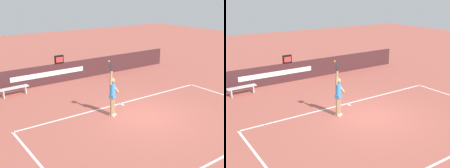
{
  "view_description": "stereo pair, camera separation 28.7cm",
  "coord_description": "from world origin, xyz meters",
  "views": [
    {
      "loc": [
        -8.21,
        -8.88,
        5.33
      ],
      "look_at": [
        -1.05,
        1.16,
        1.42
      ],
      "focal_mm": 46.35,
      "sensor_mm": 36.0,
      "label": 1
    },
    {
      "loc": [
        -7.97,
        -9.04,
        5.33
      ],
      "look_at": [
        -1.05,
        1.16,
        1.42
      ],
      "focal_mm": 46.35,
      "sensor_mm": 36.0,
      "label": 2
    }
  ],
  "objects": [
    {
      "name": "ground_plane",
      "position": [
        0.0,
        0.0,
        0.0
      ],
      "size": [
        60.0,
        60.0,
        0.0
      ],
      "primitive_type": "plane",
      "color": "#A65246"
    },
    {
      "name": "court_lines",
      "position": [
        0.0,
        -1.05,
        0.0
      ],
      "size": [
        10.89,
        6.07,
        0.0
      ],
      "color": "white",
      "rests_on": "ground"
    },
    {
      "name": "back_wall",
      "position": [
        -0.01,
        7.08,
        0.59
      ],
      "size": [
        15.42,
        0.18,
        1.18
      ],
      "color": "#3F2022",
      "rests_on": "ground"
    },
    {
      "name": "speed_display",
      "position": [
        -0.82,
        7.07,
        1.43
      ],
      "size": [
        0.56,
        0.14,
        0.51
      ],
      "color": "black",
      "rests_on": "back_wall"
    },
    {
      "name": "tennis_player",
      "position": [
        -1.18,
        0.96,
        1.06
      ],
      "size": [
        0.53,
        0.43,
        2.54
      ],
      "color": "#9C7B54",
      "rests_on": "ground"
    },
    {
      "name": "tennis_ball",
      "position": [
        -1.41,
        0.88,
        2.57
      ],
      "size": [
        0.07,
        0.07,
        0.07
      ],
      "color": "#C6E037"
    },
    {
      "name": "courtside_bench_near",
      "position": [
        -3.96,
        6.22,
        0.36
      ],
      "size": [
        1.6,
        0.43,
        0.46
      ],
      "color": "#BAB8BA",
      "rests_on": "ground"
    }
  ]
}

